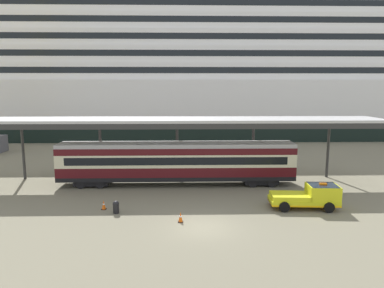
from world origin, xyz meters
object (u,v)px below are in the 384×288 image
at_px(traffic_cone_mid, 181,217).
at_px(traffic_cone_near, 104,205).
at_px(train_carriage, 177,161).
at_px(service_truck, 310,196).
at_px(cruise_ship, 195,72).
at_px(quay_bollard, 116,207).

bearing_deg(traffic_cone_mid, traffic_cone_near, 155.02).
height_order(train_carriage, service_truck, train_carriage).
relative_size(service_truck, traffic_cone_near, 7.13).
height_order(cruise_ship, service_truck, cruise_ship).
bearing_deg(traffic_cone_near, train_carriage, 51.30).
bearing_deg(cruise_ship, train_carriage, -94.40).
distance_m(cruise_ship, service_truck, 50.70).
bearing_deg(traffic_cone_mid, cruise_ship, 86.89).
bearing_deg(cruise_ship, traffic_cone_near, -100.17).
height_order(cruise_ship, traffic_cone_mid, cruise_ship).
distance_m(service_truck, quay_bollard, 14.93).
xyz_separation_m(train_carriage, service_truck, (10.49, -6.98, -1.32)).
bearing_deg(service_truck, quay_bollard, -176.92).
relative_size(cruise_ship, traffic_cone_near, 202.00).
bearing_deg(traffic_cone_near, traffic_cone_mid, -24.98).
xyz_separation_m(traffic_cone_mid, quay_bollard, (-4.83, 1.88, 0.15)).
distance_m(train_carriage, traffic_cone_mid, 9.87).
height_order(cruise_ship, train_carriage, cruise_ship).
relative_size(cruise_ship, traffic_cone_mid, 204.53).
relative_size(train_carriage, traffic_cone_mid, 30.34).
bearing_deg(quay_bollard, train_carriage, 60.44).
distance_m(traffic_cone_near, traffic_cone_mid, 6.56).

